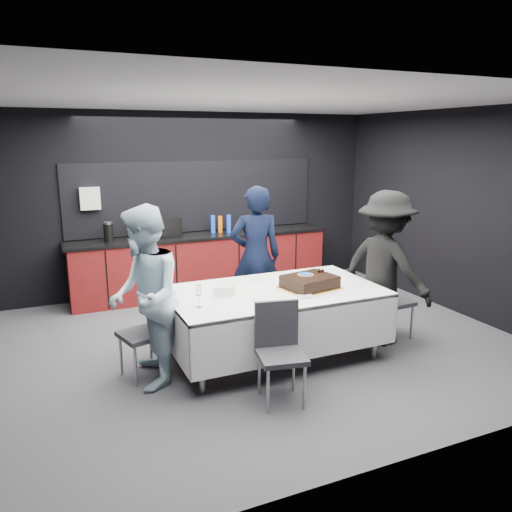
{
  "coord_description": "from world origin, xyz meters",
  "views": [
    {
      "loc": [
        -2.28,
        -5.12,
        2.4
      ],
      "look_at": [
        0.0,
        0.1,
        1.05
      ],
      "focal_mm": 35.0,
      "sensor_mm": 36.0,
      "label": 1
    }
  ],
  "objects_px": {
    "cake_assembly": "(310,282)",
    "person_left": "(145,297)",
    "chair_near": "(279,344)",
    "champagne_flute": "(198,292)",
    "chair_right": "(388,296)",
    "chair_left": "(149,325)",
    "person_center": "(256,256)",
    "person_right": "(385,268)",
    "party_table": "(274,302)",
    "plate_stack": "(224,290)"
  },
  "relations": [
    {
      "from": "champagne_flute",
      "to": "person_left",
      "type": "xyz_separation_m",
      "value": [
        -0.49,
        0.16,
        -0.04
      ]
    },
    {
      "from": "cake_assembly",
      "to": "plate_stack",
      "type": "relative_size",
      "value": 2.77
    },
    {
      "from": "chair_near",
      "to": "person_left",
      "type": "distance_m",
      "value": 1.38
    },
    {
      "from": "person_right",
      "to": "person_left",
      "type": "bearing_deg",
      "value": 70.9
    },
    {
      "from": "person_center",
      "to": "party_table",
      "type": "bearing_deg",
      "value": 90.86
    },
    {
      "from": "plate_stack",
      "to": "person_center",
      "type": "xyz_separation_m",
      "value": [
        0.78,
        0.95,
        0.08
      ]
    },
    {
      "from": "party_table",
      "to": "champagne_flute",
      "type": "height_order",
      "value": "champagne_flute"
    },
    {
      "from": "plate_stack",
      "to": "champagne_flute",
      "type": "xyz_separation_m",
      "value": [
        -0.37,
        -0.29,
        0.11
      ]
    },
    {
      "from": "chair_right",
      "to": "person_right",
      "type": "bearing_deg",
      "value": -150.97
    },
    {
      "from": "chair_left",
      "to": "person_left",
      "type": "height_order",
      "value": "person_left"
    },
    {
      "from": "plate_stack",
      "to": "chair_left",
      "type": "height_order",
      "value": "chair_left"
    },
    {
      "from": "party_table",
      "to": "chair_near",
      "type": "xyz_separation_m",
      "value": [
        -0.36,
        -0.86,
        -0.11
      ]
    },
    {
      "from": "chair_near",
      "to": "person_left",
      "type": "height_order",
      "value": "person_left"
    },
    {
      "from": "party_table",
      "to": "chair_left",
      "type": "xyz_separation_m",
      "value": [
        -1.36,
        0.12,
        -0.11
      ]
    },
    {
      "from": "chair_right",
      "to": "person_left",
      "type": "distance_m",
      "value": 2.94
    },
    {
      "from": "cake_assembly",
      "to": "champagne_flute",
      "type": "distance_m",
      "value": 1.32
    },
    {
      "from": "person_right",
      "to": "person_center",
      "type": "bearing_deg",
      "value": 27.44
    },
    {
      "from": "champagne_flute",
      "to": "chair_near",
      "type": "distance_m",
      "value": 0.94
    },
    {
      "from": "plate_stack",
      "to": "champagne_flute",
      "type": "height_order",
      "value": "champagne_flute"
    },
    {
      "from": "party_table",
      "to": "cake_assembly",
      "type": "height_order",
      "value": "cake_assembly"
    },
    {
      "from": "chair_right",
      "to": "person_left",
      "type": "xyz_separation_m",
      "value": [
        -2.92,
        0.0,
        0.36
      ]
    },
    {
      "from": "cake_assembly",
      "to": "person_center",
      "type": "bearing_deg",
      "value": 98.19
    },
    {
      "from": "chair_left",
      "to": "chair_right",
      "type": "relative_size",
      "value": 1.0
    },
    {
      "from": "champagne_flute",
      "to": "person_right",
      "type": "height_order",
      "value": "person_right"
    },
    {
      "from": "champagne_flute",
      "to": "chair_near",
      "type": "height_order",
      "value": "champagne_flute"
    },
    {
      "from": "party_table",
      "to": "person_center",
      "type": "bearing_deg",
      "value": 77.87
    },
    {
      "from": "cake_assembly",
      "to": "person_left",
      "type": "height_order",
      "value": "person_left"
    },
    {
      "from": "champagne_flute",
      "to": "person_left",
      "type": "distance_m",
      "value": 0.52
    },
    {
      "from": "cake_assembly",
      "to": "chair_left",
      "type": "xyz_separation_m",
      "value": [
        -1.74,
        0.24,
        -0.32
      ]
    },
    {
      "from": "chair_right",
      "to": "chair_left",
      "type": "bearing_deg",
      "value": 176.0
    },
    {
      "from": "cake_assembly",
      "to": "chair_near",
      "type": "distance_m",
      "value": 1.1
    },
    {
      "from": "party_table",
      "to": "person_center",
      "type": "relative_size",
      "value": 1.27
    },
    {
      "from": "plate_stack",
      "to": "chair_near",
      "type": "xyz_separation_m",
      "value": [
        0.21,
        -0.92,
        -0.3
      ]
    },
    {
      "from": "chair_left",
      "to": "person_right",
      "type": "xyz_separation_m",
      "value": [
        2.74,
        -0.26,
        0.37
      ]
    },
    {
      "from": "person_left",
      "to": "chair_left",
      "type": "bearing_deg",
      "value": 169.96
    },
    {
      "from": "chair_left",
      "to": "cake_assembly",
      "type": "bearing_deg",
      "value": -7.71
    },
    {
      "from": "chair_near",
      "to": "person_center",
      "type": "relative_size",
      "value": 0.51
    },
    {
      "from": "champagne_flute",
      "to": "person_left",
      "type": "bearing_deg",
      "value": 162.26
    },
    {
      "from": "person_left",
      "to": "person_right",
      "type": "height_order",
      "value": "person_right"
    },
    {
      "from": "chair_right",
      "to": "party_table",
      "type": "bearing_deg",
      "value": 177.15
    },
    {
      "from": "party_table",
      "to": "person_left",
      "type": "distance_m",
      "value": 1.45
    },
    {
      "from": "champagne_flute",
      "to": "person_center",
      "type": "xyz_separation_m",
      "value": [
        1.15,
        1.24,
        -0.03
      ]
    },
    {
      "from": "champagne_flute",
      "to": "chair_left",
      "type": "xyz_separation_m",
      "value": [
        -0.43,
        0.35,
        -0.4
      ]
    },
    {
      "from": "party_table",
      "to": "person_left",
      "type": "relative_size",
      "value": 1.29
    },
    {
      "from": "person_left",
      "to": "party_table",
      "type": "bearing_deg",
      "value": 101.3
    },
    {
      "from": "party_table",
      "to": "champagne_flute",
      "type": "relative_size",
      "value": 10.36
    },
    {
      "from": "party_table",
      "to": "plate_stack",
      "type": "bearing_deg",
      "value": 173.37
    },
    {
      "from": "chair_left",
      "to": "person_center",
      "type": "xyz_separation_m",
      "value": [
        1.58,
        0.89,
        0.38
      ]
    },
    {
      "from": "cake_assembly",
      "to": "champagne_flute",
      "type": "bearing_deg",
      "value": -174.84
    },
    {
      "from": "person_right",
      "to": "plate_stack",
      "type": "bearing_deg",
      "value": 66.26
    }
  ]
}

